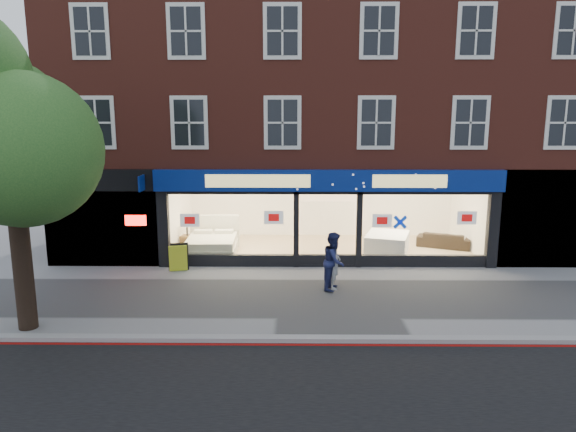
{
  "coord_description": "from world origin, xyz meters",
  "views": [
    {
      "loc": [
        -1.15,
        -13.72,
        4.95
      ],
      "look_at": [
        -1.32,
        2.5,
        1.84
      ],
      "focal_mm": 32.0,
      "sensor_mm": 36.0,
      "label": 1
    }
  ],
  "objects_px": {
    "display_bed": "(212,244)",
    "a_board": "(179,257)",
    "mattress_stack": "(387,243)",
    "pedestrian_grey": "(334,263)",
    "pedestrian_blue": "(334,261)",
    "sofa": "(444,240)"
  },
  "relations": [
    {
      "from": "display_bed",
      "to": "sofa",
      "type": "relative_size",
      "value": 1.15
    },
    {
      "from": "a_board",
      "to": "display_bed",
      "type": "bearing_deg",
      "value": 53.96
    },
    {
      "from": "mattress_stack",
      "to": "sofa",
      "type": "bearing_deg",
      "value": 20.57
    },
    {
      "from": "mattress_stack",
      "to": "pedestrian_grey",
      "type": "bearing_deg",
      "value": -121.1
    },
    {
      "from": "a_board",
      "to": "pedestrian_grey",
      "type": "relative_size",
      "value": 0.58
    },
    {
      "from": "a_board",
      "to": "pedestrian_grey",
      "type": "xyz_separation_m",
      "value": [
        4.95,
        -1.69,
        0.33
      ]
    },
    {
      "from": "sofa",
      "to": "pedestrian_blue",
      "type": "height_order",
      "value": "pedestrian_blue"
    },
    {
      "from": "a_board",
      "to": "pedestrian_grey",
      "type": "height_order",
      "value": "pedestrian_grey"
    },
    {
      "from": "mattress_stack",
      "to": "pedestrian_grey",
      "type": "height_order",
      "value": "pedestrian_grey"
    },
    {
      "from": "mattress_stack",
      "to": "a_board",
      "type": "bearing_deg",
      "value": -164.38
    },
    {
      "from": "mattress_stack",
      "to": "sofa",
      "type": "relative_size",
      "value": 1.1
    },
    {
      "from": "mattress_stack",
      "to": "pedestrian_blue",
      "type": "relative_size",
      "value": 1.26
    },
    {
      "from": "sofa",
      "to": "pedestrian_grey",
      "type": "bearing_deg",
      "value": 68.25
    },
    {
      "from": "sofa",
      "to": "a_board",
      "type": "xyz_separation_m",
      "value": [
        -9.5,
        -2.88,
        0.07
      ]
    },
    {
      "from": "pedestrian_blue",
      "to": "mattress_stack",
      "type": "bearing_deg",
      "value": -13.91
    },
    {
      "from": "display_bed",
      "to": "pedestrian_grey",
      "type": "distance_m",
      "value": 5.47
    },
    {
      "from": "display_bed",
      "to": "a_board",
      "type": "distance_m",
      "value": 2.02
    },
    {
      "from": "a_board",
      "to": "pedestrian_blue",
      "type": "height_order",
      "value": "pedestrian_blue"
    },
    {
      "from": "mattress_stack",
      "to": "pedestrian_grey",
      "type": "relative_size",
      "value": 1.37
    },
    {
      "from": "pedestrian_blue",
      "to": "a_board",
      "type": "bearing_deg",
      "value": 86.99
    },
    {
      "from": "a_board",
      "to": "pedestrian_grey",
      "type": "distance_m",
      "value": 5.24
    },
    {
      "from": "mattress_stack",
      "to": "pedestrian_blue",
      "type": "xyz_separation_m",
      "value": [
        -2.24,
        -3.78,
        0.4
      ]
    }
  ]
}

